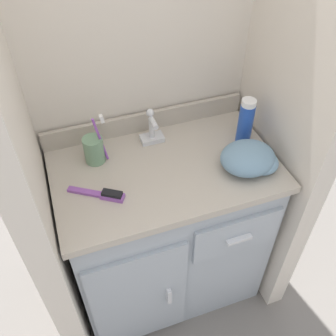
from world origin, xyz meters
The scene contains 11 objects.
ground_plane centered at (0.00, 0.00, 0.00)m, with size 6.00×6.00×0.00m, color slate.
wall_back centered at (0.00, 0.30, 1.10)m, with size 1.00×0.08×2.20m, color beige.
wall_left centered at (-0.46, 0.00, 1.10)m, with size 0.08×0.57×2.20m, color beige.
wall_right centered at (0.46, 0.00, 1.10)m, with size 0.08×0.57×2.20m, color beige.
vanity centered at (0.00, 0.00, 0.42)m, with size 0.82×0.51×0.80m.
backsplash centered at (0.00, 0.24, 0.84)m, with size 0.82×0.02×0.08m.
sink_faucet centered at (0.00, 0.16, 0.85)m, with size 0.09×0.09×0.14m.
toothbrush_cup centered at (-0.23, 0.12, 0.86)m, with size 0.09×0.07×0.20m.
shaving_cream_can centered at (0.33, 0.05, 0.90)m, with size 0.06×0.06×0.19m.
hairbrush centered at (-0.24, -0.06, 0.81)m, with size 0.18×0.13×0.03m.
hand_towel centered at (0.28, -0.10, 0.85)m, with size 0.20×0.17×0.09m.
Camera 1 is at (-0.32, -0.92, 1.74)m, focal length 40.00 mm.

